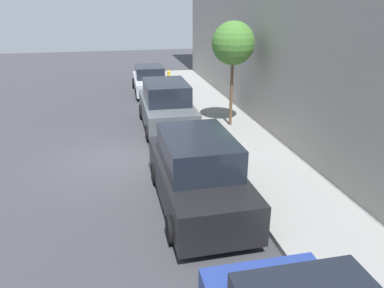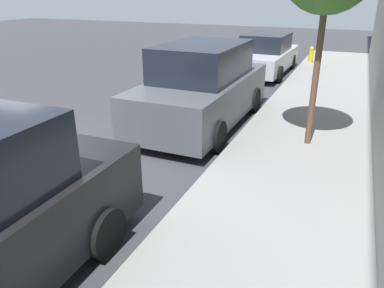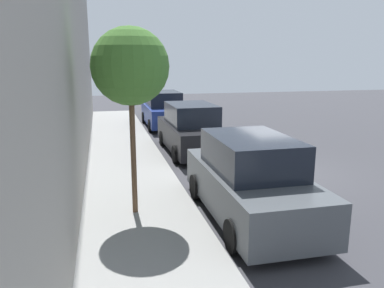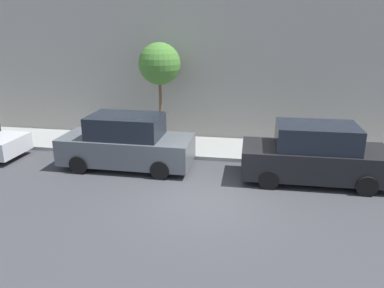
{
  "view_description": "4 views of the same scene",
  "coord_description": "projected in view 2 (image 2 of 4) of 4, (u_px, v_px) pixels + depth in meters",
  "views": [
    {
      "loc": [
        0.18,
        -12.02,
        5.17
      ],
      "look_at": [
        2.45,
        -1.49,
        1.0
      ],
      "focal_mm": 35.0,
      "sensor_mm": 36.0,
      "label": 1
    },
    {
      "loc": [
        5.65,
        -5.09,
        3.15
      ],
      "look_at": [
        3.6,
        -0.34,
        1.0
      ],
      "focal_mm": 35.0,
      "sensor_mm": 36.0,
      "label": 2
    },
    {
      "loc": [
        5.65,
        11.02,
        3.69
      ],
      "look_at": [
        2.83,
        -0.6,
        1.0
      ],
      "focal_mm": 35.0,
      "sensor_mm": 36.0,
      "label": 3
    },
    {
      "loc": [
        -10.15,
        -1.42,
        5.11
      ],
      "look_at": [
        2.43,
        0.77,
        1.0
      ],
      "focal_mm": 35.0,
      "sensor_mm": 36.0,
      "label": 4
    }
  ],
  "objects": [
    {
      "name": "parked_sedan_fourth",
      "position": [
        265.0,
        55.0,
        14.83
      ],
      "size": [
        1.92,
        4.54,
        1.54
      ],
      "color": "#B7BABF",
      "rests_on": "ground_plane"
    },
    {
      "name": "fire_hydrant",
      "position": [
        311.0,
        55.0,
        16.4
      ],
      "size": [
        0.2,
        0.2,
        0.69
      ],
      "color": "gold",
      "rests_on": "sidewalk"
    },
    {
      "name": "sidewalk",
      "position": [
        276.0,
        204.0,
        5.78
      ],
      "size": [
        2.75,
        32.0,
        0.15
      ],
      "color": "gray",
      "rests_on": "ground_plane"
    },
    {
      "name": "ground_plane",
      "position": [
        36.0,
        157.0,
        7.59
      ],
      "size": [
        60.0,
        60.0,
        0.0
      ],
      "primitive_type": "plane",
      "color": "#38383D"
    },
    {
      "name": "parked_suv_third",
      "position": [
        202.0,
        88.0,
        9.08
      ],
      "size": [
        2.08,
        4.81,
        1.98
      ],
      "color": "#4C5156",
      "rests_on": "ground_plane"
    }
  ]
}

